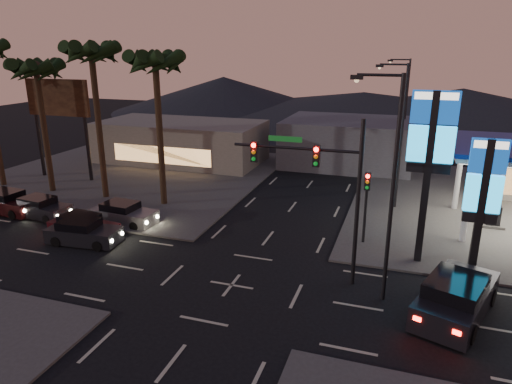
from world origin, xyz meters
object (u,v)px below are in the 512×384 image
(suv_station, at_px, (456,297))
(car_lane_a_mid, at_px, (83,227))
(car_lane_b_mid, at_px, (41,208))
(pylon_sign_tall, at_px, (431,144))
(car_lane_b_front, at_px, (124,214))
(traffic_signal_mast, at_px, (321,177))
(pylon_sign_short, at_px, (484,188))
(car_lane_b_rear, at_px, (7,203))
(car_lane_a_front, at_px, (83,233))

(suv_station, bearing_deg, car_lane_a_mid, 174.36)
(car_lane_b_mid, relative_size, suv_station, 0.74)
(pylon_sign_tall, bearing_deg, car_lane_b_front, -179.57)
(traffic_signal_mast, relative_size, car_lane_b_front, 1.80)
(car_lane_b_front, xyz_separation_m, car_lane_b_mid, (-6.02, -0.72, -0.02))
(pylon_sign_short, bearing_deg, car_lane_b_mid, 179.69)
(pylon_sign_short, bearing_deg, car_lane_a_mid, -175.13)
(pylon_sign_tall, height_order, suv_station, pylon_sign_tall)
(traffic_signal_mast, xyz_separation_m, car_lane_b_mid, (-19.38, 2.66, -4.59))
(car_lane_a_mid, relative_size, car_lane_b_front, 1.00)
(pylon_sign_tall, xyz_separation_m, car_lane_b_front, (-18.10, -0.13, -5.74))
(car_lane_b_mid, bearing_deg, car_lane_a_mid, -21.64)
(traffic_signal_mast, xyz_separation_m, car_lane_a_mid, (-14.37, 0.67, -4.58))
(pylon_sign_tall, relative_size, pylon_sign_short, 1.29)
(car_lane_b_front, bearing_deg, car_lane_b_rear, -175.36)
(pylon_sign_short, height_order, car_lane_b_rear, pylon_sign_short)
(pylon_sign_short, distance_m, suv_station, 5.53)
(pylon_sign_tall, relative_size, car_lane_a_mid, 2.03)
(car_lane_b_front, bearing_deg, car_lane_a_front, -97.13)
(traffic_signal_mast, distance_m, car_lane_a_mid, 15.09)
(pylon_sign_tall, height_order, car_lane_a_mid, pylon_sign_tall)
(pylon_sign_short, distance_m, traffic_signal_mast, 7.69)
(pylon_sign_short, relative_size, car_lane_a_front, 1.58)
(pylon_sign_tall, relative_size, car_lane_b_rear, 1.88)
(pylon_sign_tall, distance_m, car_lane_a_front, 19.73)
(traffic_signal_mast, distance_m, car_lane_b_mid, 20.09)
(car_lane_b_mid, bearing_deg, traffic_signal_mast, -7.81)
(pylon_sign_tall, relative_size, suv_station, 1.54)
(pylon_sign_short, height_order, traffic_signal_mast, traffic_signal_mast)
(traffic_signal_mast, xyz_separation_m, car_lane_b_front, (-13.36, 3.38, -4.57))
(traffic_signal_mast, relative_size, car_lane_a_mid, 1.80)
(car_lane_a_mid, height_order, car_lane_b_front, car_lane_b_front)
(traffic_signal_mast, relative_size, suv_station, 1.37)
(car_lane_a_front, relative_size, car_lane_b_front, 1.00)
(pylon_sign_short, distance_m, car_lane_b_front, 21.00)
(pylon_sign_tall, distance_m, car_lane_b_mid, 24.82)
(pylon_sign_short, height_order, car_lane_b_mid, pylon_sign_short)
(car_lane_b_front, bearing_deg, traffic_signal_mast, -14.19)
(car_lane_b_mid, distance_m, suv_station, 25.91)
(pylon_sign_short, bearing_deg, car_lane_b_rear, 179.72)
(car_lane_b_front, height_order, car_lane_b_rear, car_lane_b_rear)
(pylon_sign_tall, distance_m, suv_station, 7.53)
(car_lane_b_rear, bearing_deg, car_lane_a_mid, -14.16)
(traffic_signal_mast, bearing_deg, pylon_sign_tall, 36.52)
(pylon_sign_short, distance_m, car_lane_b_mid, 26.93)
(suv_station, bearing_deg, pylon_sign_tall, 106.78)
(pylon_sign_tall, distance_m, car_lane_b_front, 18.99)
(car_lane_a_mid, distance_m, car_lane_b_mid, 5.39)
(car_lane_a_front, bearing_deg, traffic_signal_mast, 0.26)
(car_lane_b_rear, xyz_separation_m, suv_station, (28.46, -4.02, 0.14))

